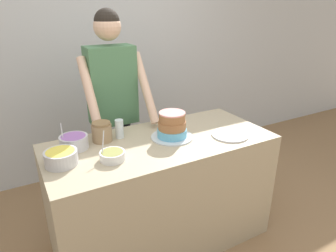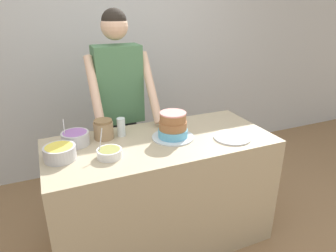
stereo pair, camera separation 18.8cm
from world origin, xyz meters
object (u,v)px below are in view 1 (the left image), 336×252
object	(u,v)px
frosting_bowl_yellow	(61,157)
ceramic_plate	(230,135)
person_baker	(113,96)
cake	(172,126)
frosting_bowl_olive	(112,155)
drinking_glass	(119,129)
stoneware_jar	(102,132)
frosting_bowl_purple	(74,142)

from	to	relation	value
frosting_bowl_yellow	ceramic_plate	distance (m)	1.19
person_baker	cake	world-z (taller)	person_baker
cake	frosting_bowl_olive	bearing A→B (deg)	-166.91
frosting_bowl_olive	drinking_glass	size ratio (longest dim) A/B	1.31
person_baker	drinking_glass	distance (m)	0.42
frosting_bowl_olive	person_baker	bearing A→B (deg)	69.73
cake	frosting_bowl_olive	size ratio (longest dim) A/B	1.70
cake	stoneware_jar	size ratio (longest dim) A/B	2.19
person_baker	frosting_bowl_purple	world-z (taller)	person_baker
cake	drinking_glass	size ratio (longest dim) A/B	2.23
frosting_bowl_olive	stoneware_jar	bearing A→B (deg)	84.14
drinking_glass	stoneware_jar	world-z (taller)	stoneware_jar
cake	frosting_bowl_yellow	size ratio (longest dim) A/B	1.55
frosting_bowl_yellow	ceramic_plate	bearing A→B (deg)	-7.66
stoneware_jar	frosting_bowl_yellow	bearing A→B (deg)	-146.37
stoneware_jar	cake	bearing A→B (deg)	-22.64
person_baker	stoneware_jar	bearing A→B (deg)	-120.31
drinking_glass	ceramic_plate	size ratio (longest dim) A/B	0.51
person_baker	cake	xyz separation A→B (m)	(0.24, -0.57, -0.11)
frosting_bowl_olive	ceramic_plate	bearing A→B (deg)	-4.15
cake	drinking_glass	bearing A→B (deg)	151.22
ceramic_plate	stoneware_jar	world-z (taller)	stoneware_jar
frosting_bowl_olive	drinking_glass	xyz separation A→B (m)	(0.16, 0.30, 0.04)
frosting_bowl_yellow	cake	bearing A→B (deg)	1.53
frosting_bowl_purple	ceramic_plate	size ratio (longest dim) A/B	0.70
frosting_bowl_purple	frosting_bowl_yellow	xyz separation A→B (m)	(-0.12, -0.19, -0.00)
cake	drinking_glass	distance (m)	0.38
frosting_bowl_olive	frosting_bowl_purple	size ratio (longest dim) A/B	0.96
frosting_bowl_olive	frosting_bowl_purple	world-z (taller)	frosting_bowl_olive
frosting_bowl_purple	stoneware_jar	bearing A→B (deg)	7.58
cake	ceramic_plate	world-z (taller)	cake
drinking_glass	ceramic_plate	bearing A→B (deg)	-26.52
drinking_glass	frosting_bowl_yellow	bearing A→B (deg)	-155.54
cake	frosting_bowl_yellow	world-z (taller)	cake
drinking_glass	ceramic_plate	xyz separation A→B (m)	(0.73, -0.36, -0.06)
person_baker	ceramic_plate	size ratio (longest dim) A/B	6.53
ceramic_plate	stoneware_jar	xyz separation A→B (m)	(-0.86, 0.37, 0.06)
cake	drinking_glass	world-z (taller)	cake
person_baker	stoneware_jar	world-z (taller)	person_baker
frosting_bowl_olive	frosting_bowl_yellow	size ratio (longest dim) A/B	0.91
frosting_bowl_yellow	ceramic_plate	size ratio (longest dim) A/B	0.73
frosting_bowl_olive	drinking_glass	bearing A→B (deg)	61.85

